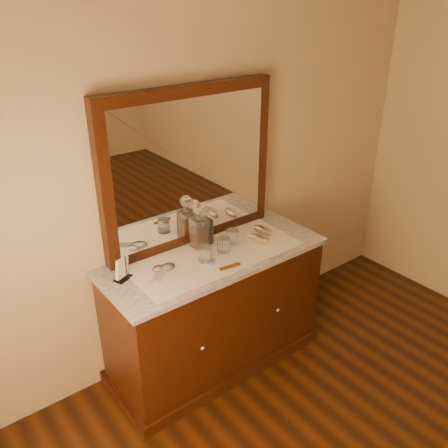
{
  "coord_description": "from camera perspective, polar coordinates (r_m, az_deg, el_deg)",
  "views": [
    {
      "loc": [
        -1.51,
        -0.12,
        2.33
      ],
      "look_at": [
        0.0,
        1.85,
        1.1
      ],
      "focal_mm": 37.94,
      "sensor_mm": 36.0,
      "label": 1
    }
  ],
  "objects": [
    {
      "name": "tumblers",
      "position": [
        2.96,
        -0.39,
        -2.54
      ],
      "size": [
        0.35,
        0.16,
        0.09
      ],
      "color": "white",
      "rests_on": "lace_runner"
    },
    {
      "name": "knob_left",
      "position": [
        2.86,
        -2.61,
        -14.73
      ],
      "size": [
        0.04,
        0.04,
        0.04
      ],
      "primitive_type": "sphere",
      "color": "silver",
      "rests_on": "dresser_cabinet"
    },
    {
      "name": "dresser_plinth",
      "position": [
        3.44,
        -1.05,
        -15.41
      ],
      "size": [
        1.46,
        0.59,
        0.08
      ],
      "primitive_type": "cube",
      "color": "black",
      "rests_on": "floor"
    },
    {
      "name": "pin_dish",
      "position": [
        2.86,
        -1.75,
        -4.55
      ],
      "size": [
        0.09,
        0.09,
        0.01
      ],
      "primitive_type": "cylinder",
      "rotation": [
        0.0,
        0.0,
        0.27
      ],
      "color": "silver",
      "rests_on": "lace_runner"
    },
    {
      "name": "brush_far",
      "position": [
        3.21,
        4.7,
        -0.71
      ],
      "size": [
        0.09,
        0.16,
        0.04
      ],
      "color": "#9D7B60",
      "rests_on": "lace_runner"
    },
    {
      "name": "brush_near",
      "position": [
        3.09,
        4.16,
        -1.77
      ],
      "size": [
        0.12,
        0.18,
        0.04
      ],
      "color": "#9D7B60",
      "rests_on": "lace_runner"
    },
    {
      "name": "napkin_rack",
      "position": [
        2.75,
        -12.18,
        -5.37
      ],
      "size": [
        0.12,
        0.1,
        0.16
      ],
      "color": "black",
      "rests_on": "marble_top"
    },
    {
      "name": "dresser_cabinet",
      "position": [
        3.2,
        -1.1,
        -10.47
      ],
      "size": [
        1.4,
        0.55,
        0.82
      ],
      "primitive_type": "cube",
      "color": "black",
      "rests_on": "floor"
    },
    {
      "name": "mirror_frame",
      "position": [
        2.93,
        -4.13,
        6.77
      ],
      "size": [
        1.2,
        0.08,
        1.0
      ],
      "primitive_type": "cube",
      "color": "black",
      "rests_on": "marble_top"
    },
    {
      "name": "comb",
      "position": [
        2.82,
        0.74,
        -5.15
      ],
      "size": [
        0.14,
        0.04,
        0.01
      ],
      "primitive_type": "cube",
      "rotation": [
        0.0,
        0.0,
        -0.13
      ],
      "color": "brown",
      "rests_on": "lace_runner"
    },
    {
      "name": "mirror_glass",
      "position": [
        2.91,
        -3.75,
        6.6
      ],
      "size": [
        1.06,
        0.01,
        0.86
      ],
      "primitive_type": "cube",
      "color": "white",
      "rests_on": "marble_top"
    },
    {
      "name": "knob_right",
      "position": [
        3.16,
        6.47,
        -10.3
      ],
      "size": [
        0.04,
        0.04,
        0.04
      ],
      "primitive_type": "sphere",
      "color": "silver",
      "rests_on": "dresser_cabinet"
    },
    {
      "name": "lace_runner",
      "position": [
        2.95,
        -0.95,
        -3.77
      ],
      "size": [
        1.1,
        0.45,
        0.0
      ],
      "primitive_type": "cube",
      "color": "white",
      "rests_on": "marble_top"
    },
    {
      "name": "hand_mirror_outer",
      "position": [
        2.8,
        -7.98,
        -5.55
      ],
      "size": [
        0.16,
        0.17,
        0.02
      ],
      "color": "silver",
      "rests_on": "lace_runner"
    },
    {
      "name": "hand_mirror_inner",
      "position": [
        2.81,
        -6.9,
        -5.34
      ],
      "size": [
        0.19,
        0.17,
        0.02
      ],
      "color": "silver",
      "rests_on": "lace_runner"
    },
    {
      "name": "decanter_right",
      "position": [
        3.03,
        -2.34,
        -0.6
      ],
      "size": [
        0.09,
        0.09,
        0.27
      ],
      "color": "#8C3914",
      "rests_on": "lace_runner"
    },
    {
      "name": "marble_top",
      "position": [
        2.97,
        -1.18,
        -3.9
      ],
      "size": [
        1.44,
        0.59,
        0.03
      ],
      "primitive_type": "cube",
      "color": "white",
      "rests_on": "dresser_cabinet"
    },
    {
      "name": "decanter_left",
      "position": [
        2.99,
        -3.03,
        -0.73
      ],
      "size": [
        0.1,
        0.1,
        0.3
      ],
      "color": "#8C3914",
      "rests_on": "lace_runner"
    }
  ]
}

